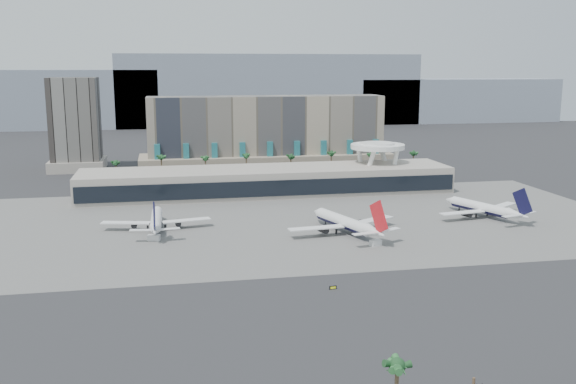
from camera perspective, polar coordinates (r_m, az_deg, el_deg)
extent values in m
plane|color=#232326|center=(192.78, 3.45, -6.40)|extent=(900.00, 900.00, 0.00)
cube|color=#5B5B59|center=(244.46, 0.24, -2.60)|extent=(260.00, 130.00, 0.06)
cube|color=gray|center=(662.28, -22.85, 7.59)|extent=(260.00, 60.00, 55.00)
cube|color=gray|center=(657.03, -1.71, 9.08)|extent=(300.00, 60.00, 70.00)
cube|color=gray|center=(717.61, 14.42, 7.91)|extent=(220.00, 60.00, 45.00)
cube|color=#9F917B|center=(359.32, -1.94, 5.19)|extent=(130.00, 22.00, 42.00)
cube|color=tan|center=(359.36, -1.87, 2.62)|extent=(140.00, 30.00, 10.00)
cube|color=#216972|center=(344.45, -11.52, 2.70)|extent=(3.00, 2.00, 18.00)
cube|color=#216972|center=(344.62, -9.02, 2.79)|extent=(3.00, 2.00, 18.00)
cube|color=#216972|center=(345.44, -6.53, 2.88)|extent=(3.00, 2.00, 18.00)
cube|color=#216972|center=(346.91, -4.06, 2.96)|extent=(3.00, 2.00, 18.00)
cube|color=#216972|center=(349.02, -1.61, 3.03)|extent=(3.00, 2.00, 18.00)
cube|color=#216972|center=(351.75, 0.80, 3.10)|extent=(3.00, 2.00, 18.00)
cube|color=#216972|center=(355.10, 3.18, 3.16)|extent=(3.00, 2.00, 18.00)
cube|color=#216972|center=(359.04, 5.50, 3.21)|extent=(3.00, 2.00, 18.00)
cube|color=#216972|center=(363.56, 7.77, 3.26)|extent=(3.00, 2.00, 18.00)
cube|color=black|center=(382.39, -18.37, 5.74)|extent=(26.00, 26.00, 52.00)
cube|color=#B4AC9E|center=(384.99, -18.17, 2.33)|extent=(30.00, 30.00, 6.00)
cube|color=#B4AC9E|center=(296.23, -1.83, 0.99)|extent=(170.00, 32.00, 12.00)
cube|color=black|center=(280.60, -1.30, 0.33)|extent=(168.00, 0.60, 7.00)
cube|color=black|center=(295.05, -1.84, 2.38)|extent=(170.00, 12.00, 2.50)
cylinder|color=white|center=(322.48, 8.64, 2.60)|extent=(6.98, 6.99, 21.89)
cylinder|color=white|center=(318.45, 6.48, 2.55)|extent=(6.98, 6.99, 21.89)
cylinder|color=white|center=(306.48, 7.19, 2.20)|extent=(6.98, 6.99, 21.89)
cylinder|color=white|center=(310.66, 9.42, 2.26)|extent=(6.98, 6.99, 21.89)
cylinder|color=white|center=(313.24, 7.98, 4.03)|extent=(26.00, 26.00, 2.20)
cylinder|color=white|center=(313.08, 7.98, 4.27)|extent=(16.00, 16.00, 1.20)
cylinder|color=brown|center=(327.93, -15.01, 1.60)|extent=(0.70, 0.70, 12.00)
sphere|color=#1B4320|center=(327.08, -15.06, 2.59)|extent=(2.80, 2.80, 2.80)
cylinder|color=brown|center=(327.09, -11.16, 1.75)|extent=(0.70, 0.70, 12.00)
sphere|color=#1B4320|center=(326.23, -11.20, 2.74)|extent=(2.80, 2.80, 2.80)
cylinder|color=brown|center=(327.72, -7.31, 1.89)|extent=(0.70, 0.70, 12.00)
sphere|color=#1B4320|center=(326.87, -7.34, 2.87)|extent=(2.80, 2.80, 2.80)
cylinder|color=brown|center=(329.69, -3.67, 2.01)|extent=(0.70, 0.70, 12.00)
sphere|color=#1B4320|center=(328.84, -3.68, 2.99)|extent=(2.80, 2.80, 2.80)
cylinder|color=brown|center=(333.36, 0.26, 2.13)|extent=(0.70, 0.70, 12.00)
sphere|color=#1B4320|center=(332.52, 0.26, 3.10)|extent=(2.80, 2.80, 2.80)
cylinder|color=brown|center=(338.30, 3.92, 2.24)|extent=(0.70, 0.70, 12.00)
sphere|color=#1B4320|center=(337.47, 3.93, 3.19)|extent=(2.80, 2.80, 2.80)
cylinder|color=brown|center=(344.58, 7.46, 2.33)|extent=(0.70, 0.70, 12.00)
sphere|color=#1B4320|center=(343.76, 7.48, 3.27)|extent=(2.80, 2.80, 2.80)
cylinder|color=brown|center=(352.49, 11.01, 2.42)|extent=(0.70, 0.70, 12.00)
sphere|color=#1B4320|center=(351.69, 11.05, 3.33)|extent=(2.80, 2.80, 2.80)
cylinder|color=black|center=(104.97, 16.87, -16.02)|extent=(0.12, 0.12, 0.30)
cylinder|color=white|center=(237.26, -11.63, -2.39)|extent=(4.34, 26.67, 3.90)
cylinder|color=black|center=(237.29, -11.63, -2.42)|extent=(4.26, 26.14, 3.82)
cone|color=white|center=(252.12, -11.55, -1.59)|extent=(3.97, 4.45, 3.90)
cone|color=white|center=(220.48, -11.74, -3.34)|extent=(4.05, 8.84, 3.90)
cube|color=white|center=(237.03, -14.22, -2.66)|extent=(17.99, 7.74, 0.34)
cube|color=white|center=(236.34, -9.03, -2.50)|extent=(17.98, 7.19, 0.34)
cylinder|color=black|center=(237.52, -13.50, -2.84)|extent=(2.21, 3.94, 2.15)
cylinder|color=black|center=(237.02, -9.73, -2.72)|extent=(2.21, 3.94, 2.15)
cube|color=black|center=(217.87, -11.80, -2.15)|extent=(0.64, 8.87, 10.27)
cube|color=white|center=(219.61, -12.89, -3.32)|extent=(8.04, 3.33, 0.24)
cube|color=white|center=(219.31, -10.60, -3.25)|extent=(8.01, 3.09, 0.24)
cylinder|color=black|center=(247.98, -11.55, -2.45)|extent=(0.49, 0.49, 1.56)
cylinder|color=black|center=(237.07, -12.36, -3.11)|extent=(0.68, 0.68, 1.56)
cylinder|color=black|center=(236.87, -10.85, -3.06)|extent=(0.68, 0.68, 1.56)
cylinder|color=white|center=(228.33, 4.90, -2.63)|extent=(13.26, 29.27, 4.31)
cylinder|color=black|center=(228.37, 4.90, -2.67)|extent=(13.00, 28.68, 4.22)
cone|color=white|center=(242.07, 2.67, -1.81)|extent=(5.61, 5.95, 4.31)
cone|color=white|center=(213.28, 7.77, -3.59)|extent=(7.12, 10.56, 4.31)
cube|color=white|center=(221.34, 2.51, -3.21)|extent=(19.74, 6.37, 0.38)
cube|color=white|center=(234.33, 7.45, -2.49)|extent=(18.93, 13.48, 0.38)
cylinder|color=black|center=(223.72, 3.14, -3.35)|extent=(3.60, 4.83, 2.37)
cylinder|color=black|center=(233.14, 6.73, -2.82)|extent=(3.60, 4.83, 2.37)
cube|color=red|center=(210.69, 8.07, -2.21)|extent=(3.56, 9.46, 11.34)
cube|color=white|center=(209.50, 6.88, -3.68)|extent=(8.90, 3.86, 0.27)
cube|color=white|center=(215.20, 8.98, -3.34)|extent=(8.78, 5.93, 0.27)
cylinder|color=black|center=(238.34, 3.35, -2.77)|extent=(0.54, 0.54, 1.72)
cylinder|color=black|center=(226.33, 4.32, -3.53)|extent=(0.75, 0.75, 1.72)
cylinder|color=black|center=(230.10, 5.75, -3.31)|extent=(0.75, 0.75, 1.72)
cylinder|color=white|center=(262.80, 16.72, -1.30)|extent=(13.81, 27.08, 4.03)
cylinder|color=black|center=(262.83, 16.71, -1.33)|extent=(13.53, 26.54, 3.95)
cone|color=white|center=(273.09, 14.23, -0.72)|extent=(5.41, 5.70, 4.03)
cone|color=white|center=(251.82, 19.77, -1.95)|extent=(7.07, 9.92, 4.03)
cube|color=white|center=(254.12, 15.24, -1.77)|extent=(18.57, 6.96, 0.35)
cube|color=white|center=(270.66, 18.41, -1.18)|extent=(17.37, 13.37, 0.35)
cylinder|color=black|center=(256.87, 15.60, -1.89)|extent=(3.54, 4.57, 2.22)
cylinder|color=black|center=(268.88, 17.91, -1.45)|extent=(3.54, 4.57, 2.22)
cube|color=black|center=(249.85, 20.12, -0.84)|extent=(3.82, 8.71, 10.62)
cube|color=white|center=(247.60, 19.31, -2.01)|extent=(8.36, 4.03, 0.25)
cube|color=white|center=(254.67, 20.58, -1.74)|extent=(8.12, 5.90, 0.25)
cylinder|color=black|center=(270.32, 14.97, -1.48)|extent=(0.50, 0.50, 1.61)
cylinder|color=black|center=(260.37, 16.38, -2.03)|extent=(0.71, 0.71, 1.61)
cylinder|color=black|center=(265.17, 17.30, -1.85)|extent=(0.71, 0.71, 1.61)
cube|color=silver|center=(221.74, -11.85, -4.01)|extent=(4.54, 2.98, 2.04)
cube|color=silver|center=(213.09, 7.78, -4.50)|extent=(4.32, 3.45, 1.94)
cube|color=black|center=(171.74, 4.02, -8.47)|extent=(2.03, 0.48, 0.91)
cube|color=#CFD619|center=(171.59, 4.03, -8.48)|extent=(1.46, 0.20, 0.55)
cylinder|color=black|center=(171.62, 3.78, -8.54)|extent=(0.11, 0.11, 0.55)
cylinder|color=black|center=(171.98, 4.26, -8.51)|extent=(0.11, 0.11, 0.55)
sphere|color=#1B4320|center=(110.80, 9.69, -14.99)|extent=(2.80, 2.80, 2.80)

